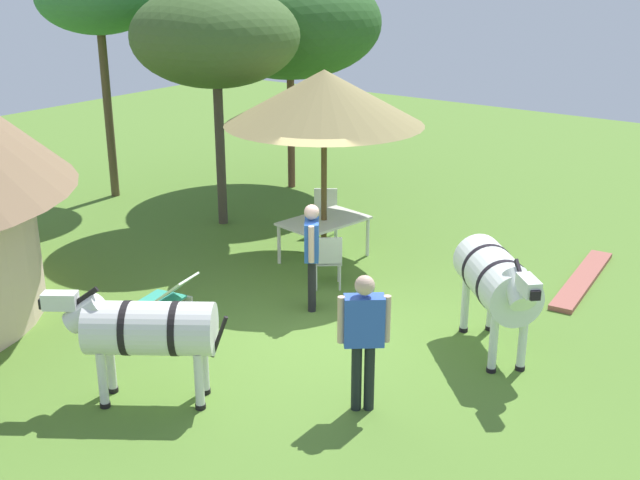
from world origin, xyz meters
The scene contains 13 objects.
ground_plane centered at (0.00, 0.00, 0.00)m, with size 36.00×36.00×0.00m, color #547B2D.
shade_umbrella centered at (2.27, 1.52, 2.86)m, with size 3.36×3.36×3.32m.
patio_dining_table centered at (2.27, 1.52, 0.66)m, with size 1.65×1.18×0.74m.
patio_chair_near_lawn centered at (1.26, 0.71, 0.52)m, with size 0.60×0.61×0.90m.
patio_chair_near_hut centered at (3.33, 2.25, 0.52)m, with size 0.60×0.60×0.90m.
guest_beside_umbrella centered at (0.46, 0.44, 1.00)m, with size 0.50×0.43×1.66m.
standing_watcher centered at (-1.46, -1.73, 1.03)m, with size 0.46×0.50×1.71m.
striped_lounge_chair centered at (-0.95, 2.07, 0.26)m, with size 0.67×0.88×0.66m.
zebra_nearest_camera centered at (-2.80, 0.45, 0.95)m, with size 1.46×1.89×1.48m.
zebra_by_umbrella centered at (0.80, -2.36, 1.04)m, with size 1.79×1.74×1.57m.
acacia_tree_behind_hut centered at (2.72, 4.34, 3.65)m, with size 3.16×3.16×4.61m.
acacia_tree_right_background centered at (5.63, 4.87, 3.69)m, with size 4.00×4.00×4.89m.
brick_patio_kerb centered at (3.95, -2.53, 0.04)m, with size 2.80×0.36×0.08m, color #A0564A.
Camera 1 is at (-8.41, -6.17, 5.09)m, focal length 44.76 mm.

